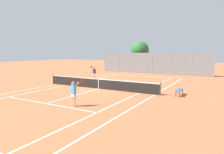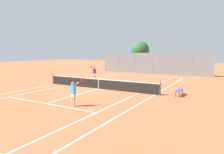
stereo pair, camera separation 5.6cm
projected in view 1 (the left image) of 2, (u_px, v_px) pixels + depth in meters
ground_plane at (99, 89)px, 18.95m from camera, size 120.00×120.00×0.00m
court_line_markings at (99, 89)px, 18.95m from camera, size 11.10×23.90×0.01m
tennis_net at (98, 83)px, 18.89m from camera, size 12.00×0.10×1.07m
player_near_side at (74, 92)px, 12.67m from camera, size 0.76×0.72×1.77m
player_far_left at (94, 72)px, 25.02m from camera, size 0.43×0.90×1.77m
loose_tennis_ball_0 at (116, 89)px, 18.64m from camera, size 0.07×0.07×0.07m
loose_tennis_ball_1 at (114, 79)px, 25.62m from camera, size 0.07×0.07×0.07m
courtside_bench at (179, 90)px, 15.94m from camera, size 0.36×1.50×0.47m
back_fence at (152, 63)px, 32.27m from camera, size 18.12×0.08×3.39m
tree_behind_left at (140, 51)px, 36.51m from camera, size 3.31×3.31×5.47m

